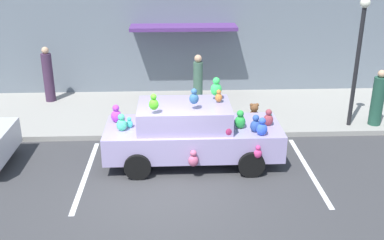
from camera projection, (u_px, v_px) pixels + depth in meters
The scene contains 11 objects.
ground_plane at pixel (159, 194), 10.21m from camera, with size 60.00×60.00×0.00m, color #38383A.
sidewalk at pixel (163, 112), 14.83m from camera, with size 24.00×4.00×0.15m, color gray.
storefront_building at pixel (162, 6), 15.66m from camera, with size 24.00×1.25×6.40m.
parking_stripe_front at pixel (308, 170), 11.29m from camera, with size 0.12×3.60×0.01m, color silver.
parking_stripe_rear at pixel (86, 174), 11.07m from camera, with size 0.12×3.60×0.01m, color silver.
plush_covered_car at pixel (191, 132), 11.43m from camera, with size 4.38×2.01×2.13m.
teddy_bear_on_sidewalk at pixel (254, 115), 13.55m from camera, with size 0.35×0.29×0.67m.
street_lamp_post at pixel (359, 50), 12.79m from camera, with size 0.28×0.28×3.71m.
pedestrian_near_shopfront at pixel (378, 100), 13.39m from camera, with size 0.36×0.36×1.68m.
pedestrian_walking_past at pixel (48, 76), 15.34m from camera, with size 0.34×0.34×1.88m.
pedestrian_by_lamp at pixel (198, 82), 14.84m from camera, with size 0.30×0.30×1.74m.
Camera 1 is at (0.35, -8.89, 5.33)m, focal length 42.58 mm.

